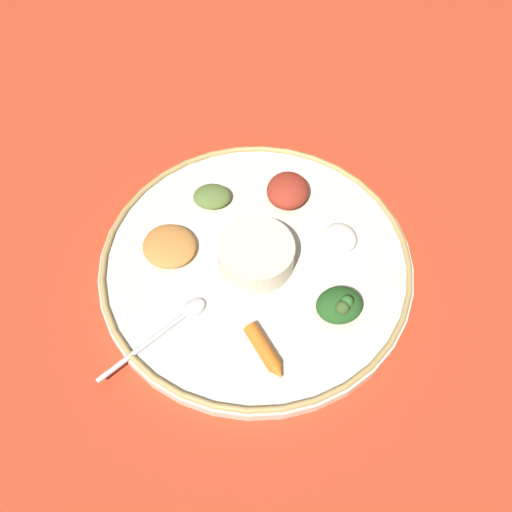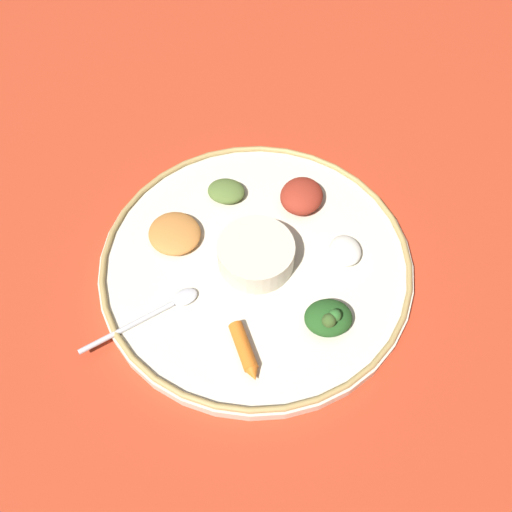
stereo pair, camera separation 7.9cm
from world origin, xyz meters
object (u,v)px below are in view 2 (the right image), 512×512
Objects in this scene: spoon at (158,311)px; greens_pile at (329,318)px; carrot_near_spoon at (245,351)px; center_bowl at (256,254)px.

spoon is 2.27× the size of greens_pile.
spoon is at bearing -24.91° from greens_pile.
carrot_near_spoon is at bearing 132.22° from spoon.
spoon is at bearing 11.04° from center_bowl.
carrot_near_spoon is at bearing 63.64° from center_bowl.
greens_pile reaches higher than spoon.
center_bowl is 0.14m from carrot_near_spoon.
greens_pile is 0.11m from carrot_near_spoon.
spoon is 0.13m from carrot_near_spoon.
carrot_near_spoon is (-0.08, 0.09, 0.01)m from spoon.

